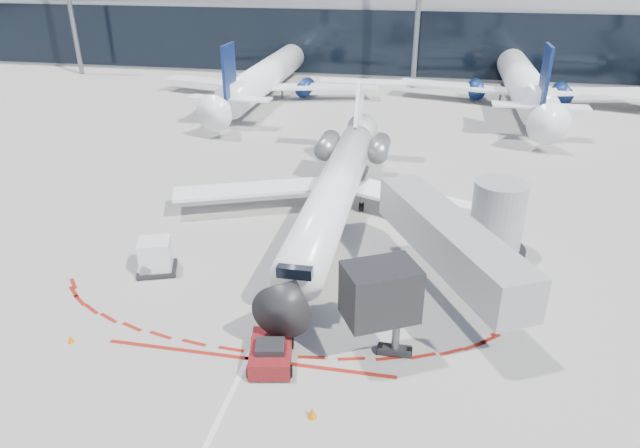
% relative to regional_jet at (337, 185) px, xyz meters
% --- Properties ---
extents(ground, '(260.00, 260.00, 0.00)m').
position_rel_regional_jet_xyz_m(ground, '(-1.59, -4.66, -2.49)').
color(ground, gray).
rests_on(ground, ground).
extents(apron_centerline, '(0.25, 40.00, 0.01)m').
position_rel_regional_jet_xyz_m(apron_centerline, '(-1.59, -2.66, -2.49)').
color(apron_centerline, silver).
rests_on(apron_centerline, ground).
extents(apron_stop_bar, '(14.00, 0.25, 0.01)m').
position_rel_regional_jet_xyz_m(apron_stop_bar, '(-1.59, -16.16, -2.49)').
color(apron_stop_bar, maroon).
rests_on(apron_stop_bar, ground).
extents(terminal_building, '(150.00, 24.15, 24.00)m').
position_rel_regional_jet_xyz_m(terminal_building, '(-1.59, 60.31, 6.03)').
color(terminal_building, gray).
rests_on(terminal_building, ground).
extents(jet_bridge, '(10.03, 15.20, 4.90)m').
position_rel_regional_jet_xyz_m(jet_bridge, '(8.20, -7.68, 0.52)').
color(jet_bridge, '#93949B').
rests_on(jet_bridge, ground).
extents(regional_jet, '(24.17, 29.80, 7.46)m').
position_rel_regional_jet_xyz_m(regional_jet, '(0.00, 0.00, 0.00)').
color(regional_jet, white).
rests_on(regional_jet, ground).
extents(pushback_tug, '(2.52, 4.86, 1.24)m').
position_rel_regional_jet_xyz_m(pushback_tug, '(-0.43, -16.18, -1.95)').
color(pushback_tug, '#600D17').
rests_on(pushback_tug, ground).
extents(ramp_worker, '(0.77, 0.62, 1.84)m').
position_rel_regional_jet_xyz_m(ramp_worker, '(-0.76, -12.71, -1.57)').
color(ramp_worker, '#93E317').
rests_on(ramp_worker, ground).
extents(uld_container, '(2.73, 2.53, 2.08)m').
position_rel_regional_jet_xyz_m(uld_container, '(-9.23, -9.54, -1.46)').
color(uld_container, black).
rests_on(uld_container, ground).
extents(safety_cone_left, '(0.32, 0.32, 0.44)m').
position_rel_regional_jet_xyz_m(safety_cone_left, '(-10.40, -16.64, -2.27)').
color(safety_cone_left, orange).
rests_on(safety_cone_left, ground).
extents(safety_cone_right, '(0.39, 0.39, 0.54)m').
position_rel_regional_jet_xyz_m(safety_cone_right, '(2.15, -19.23, -2.22)').
color(safety_cone_right, orange).
rests_on(safety_cone_right, ground).
extents(bg_airliner_0, '(33.13, 35.08, 10.72)m').
position_rel_regional_jet_xyz_m(bg_airliner_0, '(-14.79, 34.73, 2.87)').
color(bg_airliner_0, white).
rests_on(bg_airliner_0, ground).
extents(bg_airliner_1, '(35.06, 37.12, 11.34)m').
position_rel_regional_jet_xyz_m(bg_airliner_1, '(16.64, 37.59, 3.18)').
color(bg_airliner_1, white).
rests_on(bg_airliner_1, ground).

